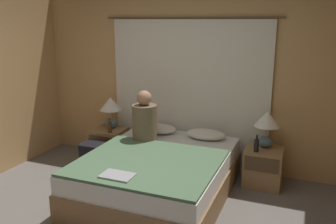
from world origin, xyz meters
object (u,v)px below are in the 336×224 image
object	(u,v)px
pillow_right	(206,134)
lamp_left	(111,108)
person_left_in_bed	(145,120)
nightstand_right	(263,167)
lamp_right	(267,123)
beer_bottle_on_right_stand	(256,145)
pillow_left	(158,128)
bed	(159,175)
backpack_on_floor	(94,156)
laptop_on_bed	(117,176)
beer_bottle_on_left_stand	(110,127)
nightstand_left	(109,145)

from	to	relation	value
pillow_right	lamp_left	bearing A→B (deg)	178.38
pillow_right	person_left_in_bed	bearing A→B (deg)	-153.06
nightstand_right	lamp_left	distance (m)	2.33
lamp_left	person_left_in_bed	world-z (taller)	person_left_in_bed
lamp_left	person_left_in_bed	distance (m)	0.86
lamp_left	lamp_right	xyz separation A→B (m)	(2.26, 0.00, 0.00)
lamp_right	beer_bottle_on_right_stand	distance (m)	0.32
lamp_left	pillow_left	distance (m)	0.81
pillow_right	beer_bottle_on_right_stand	bearing A→B (deg)	-13.66
bed	lamp_left	size ratio (longest dim) A/B	4.25
pillow_right	backpack_on_floor	world-z (taller)	pillow_right
pillow_left	laptop_on_bed	bearing A→B (deg)	-81.41
nightstand_right	beer_bottle_on_left_stand	distance (m)	2.19
lamp_right	backpack_on_floor	distance (m)	2.36
bed	laptop_on_bed	xyz separation A→B (m)	(-0.12, -0.77, 0.30)
bed	backpack_on_floor	distance (m)	1.14
bed	lamp_right	xyz separation A→B (m)	(1.13, 0.83, 0.55)
laptop_on_bed	beer_bottle_on_right_stand	bearing A→B (deg)	49.98
pillow_right	beer_bottle_on_right_stand	world-z (taller)	beer_bottle_on_right_stand
beer_bottle_on_right_stand	laptop_on_bed	distance (m)	1.81
lamp_left	backpack_on_floor	distance (m)	0.78
lamp_right	laptop_on_bed	world-z (taller)	lamp_right
pillow_right	beer_bottle_on_left_stand	distance (m)	1.39
lamp_left	beer_bottle_on_left_stand	world-z (taller)	lamp_left
nightstand_left	lamp_left	bearing A→B (deg)	90.00
beer_bottle_on_right_stand	bed	bearing A→B (deg)	-149.51
pillow_left	pillow_right	bearing A→B (deg)	0.00
beer_bottle_on_right_stand	pillow_left	bearing A→B (deg)	173.10
pillow_left	nightstand_right	bearing A→B (deg)	-1.37
nightstand_right	beer_bottle_on_right_stand	world-z (taller)	beer_bottle_on_right_stand
pillow_left	person_left_in_bed	distance (m)	0.43
person_left_in_bed	nightstand_left	bearing A→B (deg)	156.15
lamp_right	beer_bottle_on_right_stand	xyz separation A→B (m)	(-0.09, -0.21, -0.23)
bed	nightstand_right	distance (m)	1.36
beer_bottle_on_left_stand	pillow_left	bearing A→B (deg)	14.00
bed	pillow_right	bearing A→B (deg)	65.91
lamp_left	pillow_right	distance (m)	1.50
bed	lamp_left	world-z (taller)	lamp_left
beer_bottle_on_right_stand	pillow_right	bearing A→B (deg)	166.34
nightstand_left	nightstand_right	distance (m)	2.26
bed	backpack_on_floor	xyz separation A→B (m)	(-1.10, 0.28, -0.02)
lamp_right	beer_bottle_on_left_stand	xyz separation A→B (m)	(-2.16, -0.21, -0.23)
bed	beer_bottle_on_left_stand	world-z (taller)	beer_bottle_on_left_stand
person_left_in_bed	backpack_on_floor	distance (m)	0.93
lamp_left	laptop_on_bed	world-z (taller)	lamp_left
lamp_left	pillow_left	xyz separation A→B (m)	(0.78, -0.04, -0.22)
lamp_left	person_left_in_bed	bearing A→B (deg)	-28.55
beer_bottle_on_right_stand	backpack_on_floor	bearing A→B (deg)	-171.25
person_left_in_bed	beer_bottle_on_left_stand	distance (m)	0.72
nightstand_right	beer_bottle_on_left_stand	xyz separation A→B (m)	(-2.16, -0.13, 0.33)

